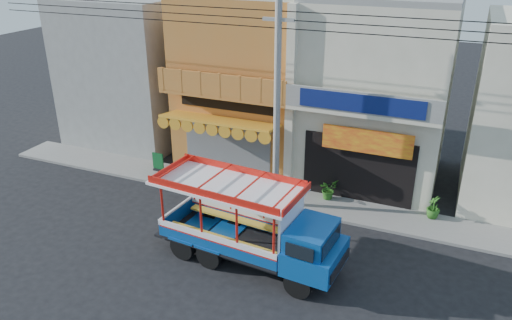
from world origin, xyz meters
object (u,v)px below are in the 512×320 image
Objects in this scene: green_sign at (158,163)px; potted_plant_a at (328,189)px; potted_plant_c at (434,207)px; utility_pole at (281,90)px; songthaew_truck at (261,229)px.

green_sign reaches higher than potted_plant_a.
green_sign is 12.44m from potted_plant_c.
songthaew_truck is at bearing -77.56° from utility_pole.
utility_pole reaches higher than potted_plant_a.
songthaew_truck reaches higher than green_sign.
potted_plant_c is (5.09, 5.47, -0.88)m from songthaew_truck.
potted_plant_c is at bearing 47.05° from songthaew_truck.
potted_plant_a is 4.25m from potted_plant_c.
utility_pole is 4.98m from potted_plant_a.
songthaew_truck is 7.14× the size of potted_plant_c.
songthaew_truck is 5.56m from potted_plant_a.
songthaew_truck is at bearing -34.21° from green_sign.
green_sign is at bearing 145.79° from songthaew_truck.
potted_plant_c is at bearing 2.20° from green_sign.
songthaew_truck is 7.59× the size of green_sign.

